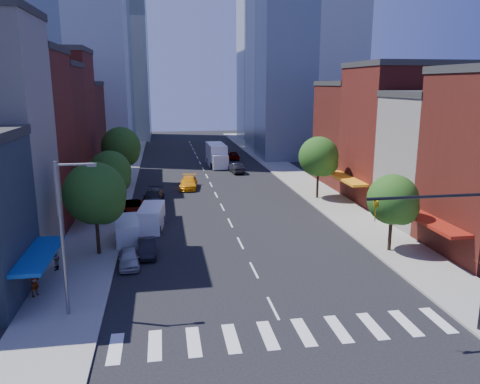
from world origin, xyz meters
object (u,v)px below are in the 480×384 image
(parked_car_front, at_px, (129,258))
(taxi, at_px, (189,183))
(parked_car_second, at_px, (147,248))
(traffic_car_far, at_px, (233,155))
(cargo_van_near, at_px, (127,231))
(pedestrian_far, at_px, (54,258))
(cargo_van_far, at_px, (151,218))
(parked_car_rear, at_px, (153,197))
(pedestrian_near, at_px, (34,283))
(box_truck, at_px, (217,156))
(parked_car_third, at_px, (133,207))
(traffic_car_oncoming, at_px, (236,168))

(parked_car_front, bearing_deg, taxi, 73.30)
(parked_car_second, xyz_separation_m, traffic_car_far, (13.96, 46.42, 0.08))
(parked_car_second, distance_m, cargo_van_near, 4.00)
(pedestrian_far, bearing_deg, cargo_van_near, 132.07)
(cargo_van_far, xyz_separation_m, taxi, (4.43, 16.76, -0.30))
(parked_car_rear, bearing_deg, pedestrian_far, -102.87)
(traffic_car_far, distance_m, pedestrian_near, 56.89)
(parked_car_rear, relative_size, taxi, 1.01)
(taxi, bearing_deg, cargo_van_far, -97.95)
(cargo_van_near, distance_m, taxi, 21.21)
(parked_car_second, relative_size, cargo_van_far, 0.75)
(cargo_van_far, relative_size, pedestrian_far, 2.82)
(box_truck, bearing_deg, pedestrian_far, -113.08)
(parked_car_second, height_order, box_truck, box_truck)
(parked_car_third, bearing_deg, box_truck, 61.73)
(parked_car_front, xyz_separation_m, pedestrian_far, (-5.20, -0.19, 0.44))
(parked_car_third, distance_m, taxi, 12.92)
(cargo_van_far, height_order, traffic_car_oncoming, cargo_van_far)
(cargo_van_far, distance_m, pedestrian_far, 11.45)
(parked_car_rear, bearing_deg, traffic_car_far, 72.04)
(traffic_car_oncoming, bearing_deg, pedestrian_far, 56.91)
(parked_car_front, distance_m, cargo_van_far, 9.24)
(parked_car_rear, distance_m, taxi, 8.48)
(cargo_van_far, height_order, pedestrian_near, cargo_van_far)
(cargo_van_near, xyz_separation_m, box_truck, (12.00, 36.75, 0.71))
(traffic_car_oncoming, xyz_separation_m, box_truck, (-2.20, 6.75, 0.94))
(parked_car_front, distance_m, box_truck, 43.95)
(parked_car_second, xyz_separation_m, cargo_van_near, (-1.75, 3.58, 0.33))
(parked_car_rear, distance_m, pedestrian_near, 24.15)
(parked_car_front, height_order, parked_car_second, parked_car_second)
(cargo_van_far, bearing_deg, traffic_car_far, 77.25)
(parked_car_second, bearing_deg, parked_car_rear, 86.58)
(traffic_car_far, relative_size, box_truck, 0.48)
(parked_car_rear, height_order, cargo_van_near, cargo_van_near)
(parked_car_second, distance_m, traffic_car_far, 48.48)
(parked_car_second, relative_size, taxi, 0.75)
(parked_car_front, distance_m, traffic_car_oncoming, 38.20)
(parked_car_rear, bearing_deg, taxi, 65.37)
(parked_car_front, height_order, pedestrian_near, pedestrian_near)
(parked_car_rear, xyz_separation_m, traffic_car_oncoming, (12.22, 17.02, -0.02))
(traffic_car_oncoming, bearing_deg, cargo_van_near, 59.40)
(traffic_car_oncoming, relative_size, pedestrian_far, 2.46)
(cargo_van_far, distance_m, taxi, 17.34)
(cargo_van_near, xyz_separation_m, cargo_van_far, (1.97, 3.46, 0.08))
(cargo_van_near, distance_m, box_truck, 38.67)
(parked_car_front, relative_size, parked_car_third, 0.76)
(traffic_car_oncoming, distance_m, box_truck, 7.16)
(parked_car_second, height_order, taxi, taxi)
(traffic_car_oncoming, height_order, pedestrian_near, pedestrian_near)
(cargo_van_far, height_order, box_truck, box_truck)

